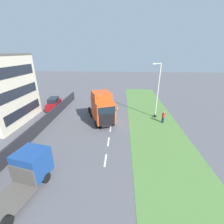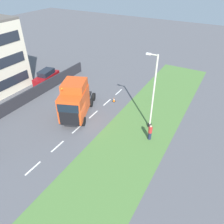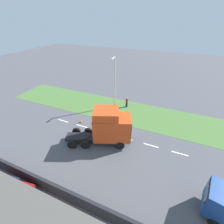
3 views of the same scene
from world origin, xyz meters
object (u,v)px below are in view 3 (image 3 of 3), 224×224
Objects in this scene: lorry_cab at (109,127)px; pedestrian at (127,102)px; parked_car at (5,190)px; lamp_post at (114,86)px; traffic_cone_lead at (81,121)px.

pedestrian is (-8.75, -0.67, -1.42)m from lorry_cab.
lamp_post is at bearing 162.87° from parked_car.
lamp_post is at bearing 155.14° from traffic_cone_lead.
lamp_post reaches higher than lorry_cab.
parked_car is 2.68× the size of pedestrian.
traffic_cone_lead is (-11.39, -0.23, -0.70)m from parked_car.
pedestrian is 3.01× the size of traffic_cone_lead.
lamp_post is at bearing 176.35° from lorry_cab.
parked_car reaches higher than traffic_cone_lead.
pedestrian is at bearing 145.29° from traffic_cone_lead.
pedestrian is at bearing 112.36° from lamp_post.
lamp_post is 7.44m from traffic_cone_lead.
traffic_cone_lead is (-1.97, -5.37, -2.00)m from lorry_cab.
lorry_cab is at bearing 69.82° from traffic_cone_lead.
parked_car reaches higher than pedestrian.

